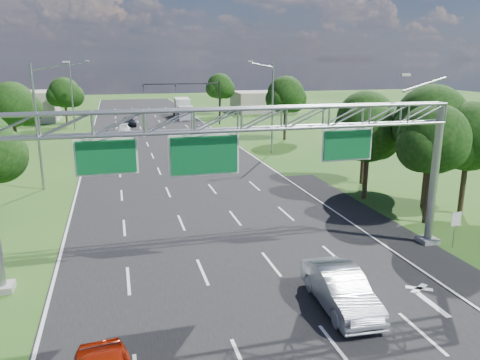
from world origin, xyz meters
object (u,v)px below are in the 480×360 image
object	(u,v)px
regulatory_sign	(456,222)
box_truck	(183,108)
traffic_signal	(198,93)
silver_sedan	(341,289)
sign_gantry	(241,132)

from	to	relation	value
regulatory_sign	box_truck	bearing A→B (deg)	95.06
traffic_signal	silver_sedan	distance (m)	58.66
regulatory_sign	silver_sedan	world-z (taller)	regulatory_sign
box_truck	traffic_signal	bearing A→B (deg)	-82.07
sign_gantry	box_truck	world-z (taller)	sign_gantry
regulatory_sign	box_truck	world-z (taller)	box_truck
sign_gantry	box_truck	distance (m)	64.76
sign_gantry	regulatory_sign	xyz separation A→B (m)	(12.07, -1.02, -5.38)
regulatory_sign	traffic_signal	distance (m)	54.37
box_truck	silver_sedan	bearing A→B (deg)	-89.23
silver_sedan	box_truck	size ratio (longest dim) A/B	0.57
sign_gantry	traffic_signal	distance (m)	53.51
sign_gantry	traffic_signal	size ratio (longest dim) A/B	1.92
traffic_signal	box_truck	xyz separation A→B (m)	(-0.86, 11.23, -3.54)
sign_gantry	silver_sedan	size ratio (longest dim) A/B	4.57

